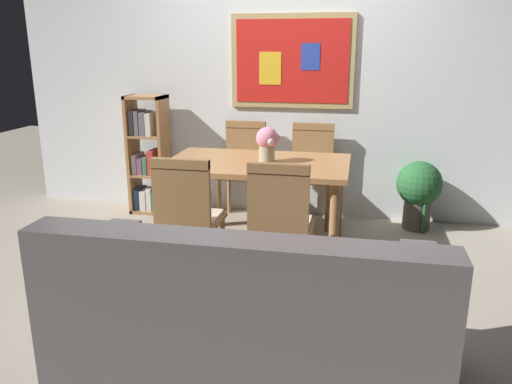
# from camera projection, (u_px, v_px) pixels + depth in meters

# --- Properties ---
(ground_plane) EXTENTS (12.00, 12.00, 0.00)m
(ground_plane) POSITION_uv_depth(u_px,v_px,m) (253.00, 271.00, 3.70)
(ground_plane) COLOR gray
(wall_back_with_painting) EXTENTS (5.20, 0.14, 2.60)m
(wall_back_with_painting) POSITION_uv_depth(u_px,v_px,m) (285.00, 78.00, 4.71)
(wall_back_with_painting) COLOR silver
(wall_back_with_painting) RESTS_ON ground_plane
(dining_table) EXTENTS (1.42, 0.89, 0.72)m
(dining_table) POSITION_uv_depth(u_px,v_px,m) (257.00, 173.00, 3.96)
(dining_table) COLOR #9E7042
(dining_table) RESTS_ON ground_plane
(dining_chair_near_left) EXTENTS (0.40, 0.41, 0.91)m
(dining_chair_near_left) POSITION_uv_depth(u_px,v_px,m) (187.00, 211.00, 3.34)
(dining_chair_near_left) COLOR #9E7042
(dining_chair_near_left) RESTS_ON ground_plane
(dining_chair_near_right) EXTENTS (0.40, 0.41, 0.91)m
(dining_chair_near_right) POSITION_uv_depth(u_px,v_px,m) (280.00, 217.00, 3.21)
(dining_chair_near_right) COLOR #9E7042
(dining_chair_near_right) RESTS_ON ground_plane
(dining_chair_far_right) EXTENTS (0.40, 0.41, 0.91)m
(dining_chair_far_right) POSITION_uv_depth(u_px,v_px,m) (311.00, 165.00, 4.62)
(dining_chair_far_right) COLOR #9E7042
(dining_chair_far_right) RESTS_ON ground_plane
(dining_chair_far_left) EXTENTS (0.40, 0.41, 0.91)m
(dining_chair_far_left) POSITION_uv_depth(u_px,v_px,m) (244.00, 162.00, 4.74)
(dining_chair_far_left) COLOR #9E7042
(dining_chair_far_left) RESTS_ON ground_plane
(leather_couch) EXTENTS (1.80, 0.84, 0.84)m
(leather_couch) POSITION_uv_depth(u_px,v_px,m) (246.00, 322.00, 2.42)
(leather_couch) COLOR #514C4C
(leather_couch) RESTS_ON ground_plane
(bookshelf) EXTENTS (0.36, 0.28, 1.14)m
(bookshelf) POSITION_uv_depth(u_px,v_px,m) (149.00, 160.00, 4.91)
(bookshelf) COLOR #9E7042
(bookshelf) RESTS_ON ground_plane
(potted_ivy) EXTENTS (0.40, 0.40, 0.62)m
(potted_ivy) POSITION_uv_depth(u_px,v_px,m) (419.00, 190.00, 4.48)
(potted_ivy) COLOR #4C4742
(potted_ivy) RESTS_ON ground_plane
(flower_vase) EXTENTS (0.18, 0.17, 0.27)m
(flower_vase) POSITION_uv_depth(u_px,v_px,m) (267.00, 142.00, 3.88)
(flower_vase) COLOR tan
(flower_vase) RESTS_ON dining_table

